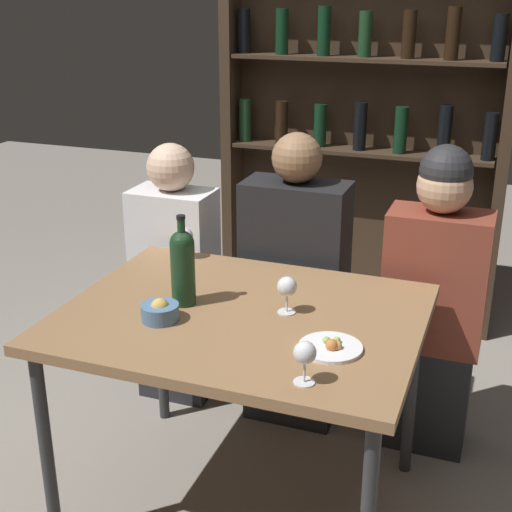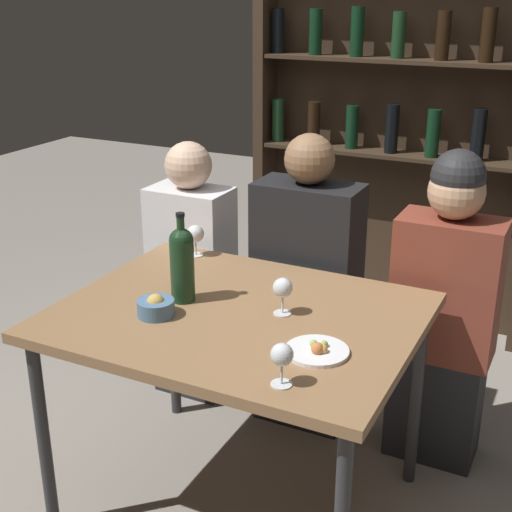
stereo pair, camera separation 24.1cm
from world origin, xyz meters
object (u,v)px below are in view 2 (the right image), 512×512
(seated_person_center, at_px, (306,294))
(seated_person_right, at_px, (444,315))
(wine_glass_0, at_px, (195,235))
(wine_glass_2, at_px, (282,356))
(wine_bottle, at_px, (182,261))
(wine_glass_1, at_px, (283,289))
(seated_person_left, at_px, (192,278))
(food_plate_0, at_px, (317,350))
(snack_bowl, at_px, (156,307))

(seated_person_center, bearing_deg, seated_person_right, -0.00)
(wine_glass_0, relative_size, wine_glass_2, 1.02)
(wine_bottle, distance_m, wine_glass_1, 0.36)
(seated_person_left, bearing_deg, food_plate_0, -40.41)
(wine_bottle, bearing_deg, wine_glass_1, 8.16)
(wine_bottle, bearing_deg, wine_glass_0, 115.31)
(wine_glass_0, xyz_separation_m, wine_glass_1, (0.53, -0.34, 0.00))
(snack_bowl, height_order, seated_person_right, seated_person_right)
(wine_bottle, relative_size, snack_bowl, 2.56)
(wine_glass_2, xyz_separation_m, seated_person_left, (-0.88, 0.97, -0.30))
(wine_glass_2, distance_m, food_plate_0, 0.22)
(food_plate_0, relative_size, snack_bowl, 1.56)
(snack_bowl, xyz_separation_m, seated_person_center, (0.22, 0.76, -0.22))
(wine_glass_0, bearing_deg, seated_person_right, 13.83)
(seated_person_center, bearing_deg, wine_glass_1, -75.37)
(wine_bottle, height_order, seated_person_left, seated_person_left)
(wine_bottle, height_order, wine_glass_2, wine_bottle)
(wine_glass_1, height_order, snack_bowl, wine_glass_1)
(food_plate_0, distance_m, snack_bowl, 0.57)
(food_plate_0, xyz_separation_m, seated_person_center, (-0.35, 0.77, -0.19))
(wine_glass_0, distance_m, wine_glass_1, 0.63)
(food_plate_0, relative_size, seated_person_left, 0.16)
(seated_person_left, distance_m, seated_person_center, 0.55)
(snack_bowl, bearing_deg, wine_glass_1, 28.09)
(snack_bowl, xyz_separation_m, seated_person_right, (0.78, 0.76, -0.19))
(wine_bottle, xyz_separation_m, food_plate_0, (0.55, -0.15, -0.13))
(wine_bottle, distance_m, seated_person_right, 1.03)
(wine_glass_0, height_order, wine_glass_2, wine_glass_0)
(seated_person_center, xyz_separation_m, seated_person_right, (0.56, -0.00, 0.02))
(wine_glass_2, bearing_deg, seated_person_left, 132.09)
(wine_glass_0, xyz_separation_m, seated_person_center, (0.38, 0.23, -0.27))
(snack_bowl, distance_m, seated_person_left, 0.87)
(wine_glass_0, relative_size, food_plate_0, 0.66)
(food_plate_0, height_order, seated_person_left, seated_person_left)
(seated_person_left, relative_size, seated_person_right, 0.94)
(snack_bowl, xyz_separation_m, seated_person_left, (-0.33, 0.76, -0.25))
(food_plate_0, height_order, snack_bowl, snack_bowl)
(wine_glass_1, bearing_deg, seated_person_left, 140.82)
(wine_glass_1, distance_m, food_plate_0, 0.29)
(wine_glass_0, height_order, seated_person_left, seated_person_left)
(snack_bowl, bearing_deg, seated_person_left, 113.60)
(snack_bowl, height_order, seated_person_left, seated_person_left)
(seated_person_left, bearing_deg, seated_person_center, 0.00)
(wine_glass_0, relative_size, seated_person_right, 0.10)
(food_plate_0, bearing_deg, seated_person_right, 74.36)
(wine_bottle, relative_size, seated_person_right, 0.25)
(wine_bottle, height_order, seated_person_center, seated_person_center)
(wine_glass_0, height_order, snack_bowl, wine_glass_0)
(wine_glass_0, distance_m, seated_person_right, 1.01)
(seated_person_center, bearing_deg, snack_bowl, -105.81)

